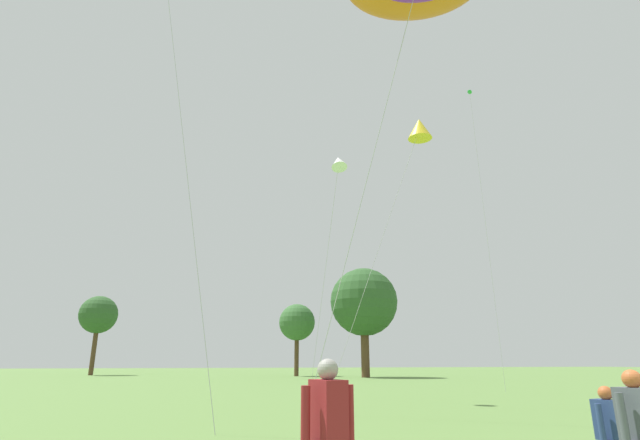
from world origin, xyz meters
The scene contains 8 objects.
person_tall_center centered at (-0.54, 2.28, 0.78)m, with size 0.47×0.38×1.34m.
person_grey_haired_man centered at (-4.44, 1.98, 0.97)m, with size 0.60×0.47×1.68m.
small_kite_stunt_black centered at (1.08, 18.04, 11.35)m, with size 0.89×4.34×11.87m.
small_kite_box_yellow centered at (4.26, 15.29, 12.34)m, with size 5.52×1.62×12.88m.
small_kite_diamond_red centered at (11.46, 21.05, 17.00)m, with size 1.07×0.94×19.11m.
tree_oak_right centered at (14.56, 49.58, 8.43)m, with size 7.88×7.88×12.43m.
tree_broad_distant centered at (-16.86, 67.99, 7.76)m, with size 5.01×5.01×10.35m.
tree_oak_left centered at (8.13, 56.46, 6.44)m, with size 4.53×4.53×8.76m.
Camera 1 is at (-5.97, -3.03, 1.64)m, focal length 26.59 mm.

